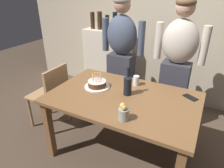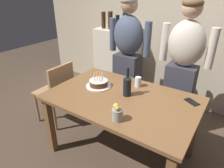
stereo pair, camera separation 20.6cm
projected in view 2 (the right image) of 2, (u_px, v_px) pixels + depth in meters
The scene contains 12 objects.
ground_plane at pixel (120, 151), 2.34m from camera, with size 10.00×10.00×0.00m, color #47382B.
back_wall at pixel (177, 21), 2.93m from camera, with size 5.20×0.10×2.60m, color tan.
dining_table at pixel (122, 105), 2.06m from camera, with size 1.50×0.96×0.74m.
birthday_cake at pixel (99, 83), 2.22m from camera, with size 0.28×0.28×0.16m.
water_glass_near at pixel (138, 82), 2.21m from camera, with size 0.07×0.07×0.11m, color silver.
wine_bottle at pixel (127, 85), 2.00m from camera, with size 0.08×0.08×0.30m.
cell_phone at pixel (192, 102), 1.93m from camera, with size 0.14×0.07×0.01m, color black.
flower_vase at pixel (117, 113), 1.64m from camera, with size 0.09×0.09×0.16m.
person_man_bearded at pixel (127, 58), 2.71m from camera, with size 0.61×0.27×1.66m.
person_woman_cardigan at pixel (182, 69), 2.34m from camera, with size 0.61×0.27×1.66m.
dining_chair at pixel (58, 89), 2.65m from camera, with size 0.42×0.42×0.87m.
shelf_cabinet at pixel (117, 60), 3.54m from camera, with size 0.83×0.30×1.39m.
Camera 2 is at (0.90, -1.51, 1.75)m, focal length 31.88 mm.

